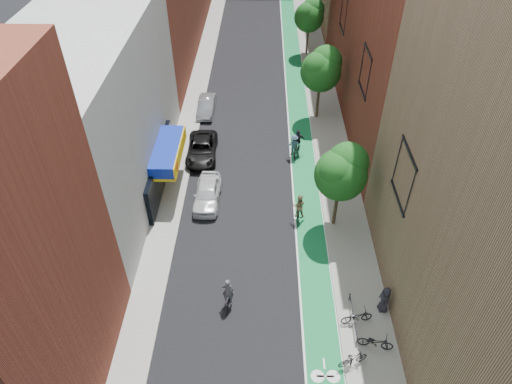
{
  "coord_description": "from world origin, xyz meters",
  "views": [
    {
      "loc": [
        0.68,
        -12.52,
        22.17
      ],
      "look_at": [
        0.25,
        11.59,
        1.5
      ],
      "focal_mm": 32.0,
      "sensor_mm": 36.0,
      "label": 1
    }
  ],
  "objects_px": {
    "parked_car_silver": "(206,106)",
    "parked_car_white": "(207,193)",
    "cyclist_lane_near": "(299,210)",
    "pedestrian": "(385,299)",
    "cyclist_lane_far": "(294,148)",
    "cyclist_lane_mid": "(298,144)",
    "parked_car_black": "(202,149)",
    "cyclist_lead": "(228,297)"
  },
  "relations": [
    {
      "from": "cyclist_lead",
      "to": "cyclist_lane_far",
      "type": "relative_size",
      "value": 1.07
    },
    {
      "from": "parked_car_black",
      "to": "cyclist_lead",
      "type": "height_order",
      "value": "cyclist_lead"
    },
    {
      "from": "cyclist_lane_far",
      "to": "pedestrian",
      "type": "xyz_separation_m",
      "value": [
        4.4,
        -14.86,
        0.15
      ]
    },
    {
      "from": "parked_car_white",
      "to": "parked_car_black",
      "type": "xyz_separation_m",
      "value": [
        -0.99,
        5.54,
        -0.05
      ]
    },
    {
      "from": "parked_car_black",
      "to": "pedestrian",
      "type": "bearing_deg",
      "value": -53.0
    },
    {
      "from": "parked_car_white",
      "to": "parked_car_black",
      "type": "height_order",
      "value": "parked_car_white"
    },
    {
      "from": "cyclist_lane_near",
      "to": "pedestrian",
      "type": "height_order",
      "value": "cyclist_lane_near"
    },
    {
      "from": "cyclist_lane_near",
      "to": "cyclist_lane_far",
      "type": "height_order",
      "value": "cyclist_lane_near"
    },
    {
      "from": "cyclist_lane_mid",
      "to": "pedestrian",
      "type": "xyz_separation_m",
      "value": [
        4.06,
        -15.3,
        0.13
      ]
    },
    {
      "from": "parked_car_silver",
      "to": "cyclist_lead",
      "type": "xyz_separation_m",
      "value": [
        3.41,
        -21.55,
        0.1
      ]
    },
    {
      "from": "cyclist_lane_far",
      "to": "pedestrian",
      "type": "distance_m",
      "value": 15.5
    },
    {
      "from": "cyclist_lane_mid",
      "to": "cyclist_lane_near",
      "type": "bearing_deg",
      "value": 82.45
    },
    {
      "from": "parked_car_black",
      "to": "cyclist_lane_far",
      "type": "relative_size",
      "value": 2.5
    },
    {
      "from": "parked_car_black",
      "to": "cyclist_lead",
      "type": "xyz_separation_m",
      "value": [
        3.08,
        -14.57,
        0.07
      ]
    },
    {
      "from": "parked_car_white",
      "to": "parked_car_silver",
      "type": "xyz_separation_m",
      "value": [
        -1.33,
        12.52,
        -0.08
      ]
    },
    {
      "from": "cyclist_lane_far",
      "to": "cyclist_lane_near",
      "type": "bearing_deg",
      "value": 82.1
    },
    {
      "from": "cyclist_lane_near",
      "to": "pedestrian",
      "type": "xyz_separation_m",
      "value": [
        4.4,
        -7.43,
        0.15
      ]
    },
    {
      "from": "cyclist_lead",
      "to": "cyclist_lane_far",
      "type": "distance_m",
      "value": 15.29
    },
    {
      "from": "pedestrian",
      "to": "cyclist_lane_near",
      "type": "bearing_deg",
      "value": -157.11
    },
    {
      "from": "cyclist_lead",
      "to": "cyclist_lane_near",
      "type": "relative_size",
      "value": 1.02
    },
    {
      "from": "cyclist_lane_near",
      "to": "pedestrian",
      "type": "relative_size",
      "value": 1.19
    },
    {
      "from": "cyclist_lane_mid",
      "to": "cyclist_lane_far",
      "type": "bearing_deg",
      "value": 46.92
    },
    {
      "from": "cyclist_lead",
      "to": "cyclist_lane_mid",
      "type": "height_order",
      "value": "cyclist_lane_mid"
    },
    {
      "from": "cyclist_lead",
      "to": "cyclist_lane_far",
      "type": "bearing_deg",
      "value": -99.54
    },
    {
      "from": "cyclist_lead",
      "to": "cyclist_lane_mid",
      "type": "distance_m",
      "value": 15.81
    },
    {
      "from": "parked_car_silver",
      "to": "cyclist_lane_near",
      "type": "bearing_deg",
      "value": -60.11
    },
    {
      "from": "parked_car_black",
      "to": "cyclist_lane_far",
      "type": "height_order",
      "value": "cyclist_lane_far"
    },
    {
      "from": "parked_car_white",
      "to": "cyclist_lane_mid",
      "type": "bearing_deg",
      "value": 42.63
    },
    {
      "from": "cyclist_lead",
      "to": "parked_car_white",
      "type": "bearing_deg",
      "value": -69.87
    },
    {
      "from": "cyclist_lead",
      "to": "parked_car_black",
      "type": "bearing_deg",
      "value": -70.93
    },
    {
      "from": "parked_car_white",
      "to": "pedestrian",
      "type": "relative_size",
      "value": 2.47
    },
    {
      "from": "parked_car_white",
      "to": "cyclist_lane_near",
      "type": "relative_size",
      "value": 2.08
    },
    {
      "from": "parked_car_silver",
      "to": "cyclist_lane_far",
      "type": "bearing_deg",
      "value": -40.17
    },
    {
      "from": "cyclist_lane_far",
      "to": "pedestrian",
      "type": "relative_size",
      "value": 1.13
    },
    {
      "from": "cyclist_lane_mid",
      "to": "cyclist_lane_far",
      "type": "distance_m",
      "value": 0.55
    },
    {
      "from": "parked_car_silver",
      "to": "parked_car_white",
      "type": "bearing_deg",
      "value": -82.61
    },
    {
      "from": "pedestrian",
      "to": "parked_car_black",
      "type": "bearing_deg",
      "value": -149.0
    },
    {
      "from": "parked_car_white",
      "to": "cyclist_lead",
      "type": "distance_m",
      "value": 9.27
    },
    {
      "from": "parked_car_silver",
      "to": "cyclist_lane_mid",
      "type": "distance_m",
      "value": 10.4
    },
    {
      "from": "parked_car_white",
      "to": "parked_car_black",
      "type": "distance_m",
      "value": 5.62
    },
    {
      "from": "cyclist_lane_near",
      "to": "cyclist_lane_mid",
      "type": "height_order",
      "value": "cyclist_lane_mid"
    },
    {
      "from": "parked_car_black",
      "to": "cyclist_lane_near",
      "type": "bearing_deg",
      "value": -46.32
    }
  ]
}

